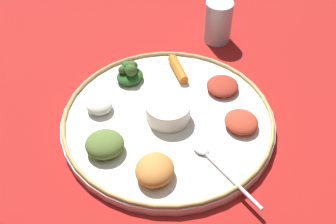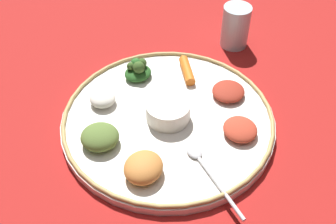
{
  "view_description": "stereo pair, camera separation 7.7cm",
  "coord_description": "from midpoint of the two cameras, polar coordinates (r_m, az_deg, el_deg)",
  "views": [
    {
      "loc": [
        0.25,
        0.48,
        0.58
      ],
      "look_at": [
        0.0,
        0.0,
        0.03
      ],
      "focal_mm": 44.15,
      "sensor_mm": 36.0,
      "label": 1
    },
    {
      "loc": [
        0.18,
        0.51,
        0.58
      ],
      "look_at": [
        0.0,
        0.0,
        0.03
      ],
      "focal_mm": 44.15,
      "sensor_mm": 36.0,
      "label": 2
    }
  ],
  "objects": [
    {
      "name": "platter",
      "position": [
        0.79,
        2.8,
        -1.34
      ],
      "size": [
        0.4,
        0.4,
        0.02
      ],
      "primitive_type": "cylinder",
      "color": "white",
      "rests_on": "ground_plane"
    },
    {
      "name": "spoon",
      "position": [
        0.71,
        8.42,
        -7.82
      ],
      "size": [
        0.04,
        0.17,
        0.01
      ],
      "color": "silver",
      "rests_on": "platter"
    },
    {
      "name": "drinking_glass",
      "position": [
        0.98,
        11.53,
        11.12
      ],
      "size": [
        0.06,
        0.06,
        0.1
      ],
      "color": "silver",
      "rests_on": "ground_plane"
    },
    {
      "name": "mound_collards",
      "position": [
        0.73,
        -6.43,
        -3.6
      ],
      "size": [
        0.09,
        0.09,
        0.03
      ],
      "primitive_type": "ellipsoid",
      "rotation": [
        0.0,
        0.0,
        2.67
      ],
      "color": "#567033",
      "rests_on": "platter"
    },
    {
      "name": "carrot_near_spoon",
      "position": [
        0.88,
        5.08,
        5.89
      ],
      "size": [
        0.03,
        0.09,
        0.02
      ],
      "color": "orange",
      "rests_on": "platter"
    },
    {
      "name": "mound_squash",
      "position": [
        0.68,
        -0.18,
        -7.84
      ],
      "size": [
        0.09,
        0.1,
        0.03
      ],
      "primitive_type": "ellipsoid",
      "rotation": [
        0.0,
        0.0,
        0.82
      ],
      "color": "#C67A38",
      "rests_on": "platter"
    },
    {
      "name": "mound_beet",
      "position": [
        0.83,
        10.97,
        2.7
      ],
      "size": [
        0.09,
        0.09,
        0.02
      ],
      "primitive_type": "ellipsoid",
      "rotation": [
        0.0,
        0.0,
        2.29
      ],
      "color": "maroon",
      "rests_on": "platter"
    },
    {
      "name": "center_bowl",
      "position": [
        0.77,
        2.87,
        0.11
      ],
      "size": [
        0.08,
        0.08,
        0.04
      ],
      "color": "silver",
      "rests_on": "platter"
    },
    {
      "name": "greens_pile",
      "position": [
        0.86,
        -1.62,
        5.71
      ],
      "size": [
        0.07,
        0.07,
        0.04
      ],
      "color": "#23511E",
      "rests_on": "platter"
    },
    {
      "name": "platter_rim",
      "position": [
        0.78,
        2.83,
        -0.76
      ],
      "size": [
        0.4,
        0.4,
        0.01
      ],
      "primitive_type": "torus",
      "color": "tan",
      "rests_on": "platter"
    },
    {
      "name": "mound_rice_white",
      "position": [
        0.8,
        -6.33,
        1.73
      ],
      "size": [
        0.07,
        0.07,
        0.03
      ],
      "primitive_type": "ellipsoid",
      "rotation": [
        0.0,
        0.0,
        5.37
      ],
      "color": "silver",
      "rests_on": "platter"
    },
    {
      "name": "ground_plane",
      "position": [
        0.79,
        2.78,
        -1.75
      ],
      "size": [
        2.4,
        2.4,
        0.0
      ],
      "primitive_type": "plane",
      "color": "maroon"
    },
    {
      "name": "mound_berbere_red",
      "position": [
        0.76,
        12.8,
        -2.5
      ],
      "size": [
        0.06,
        0.07,
        0.02
      ],
      "primitive_type": "ellipsoid",
      "rotation": [
        0.0,
        0.0,
        4.66
      ],
      "color": "#B73D28",
      "rests_on": "platter"
    }
  ]
}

